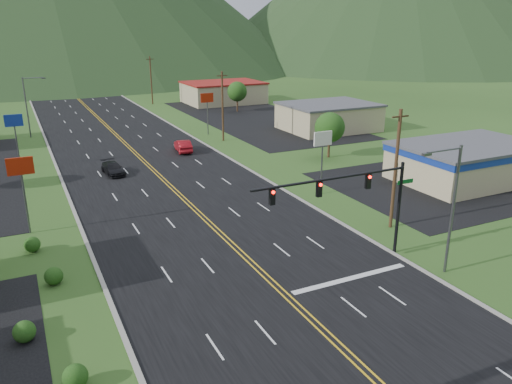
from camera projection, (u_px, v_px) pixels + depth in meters
name	position (u px, v px, depth m)	size (l,w,h in m)	color
traffic_signal	(355.00, 192.00, 34.22)	(13.10, 0.43, 7.00)	black
streetlight_east	(450.00, 202.00, 32.81)	(3.28, 0.25, 9.00)	#59595E
streetlight_west	(28.00, 103.00, 74.43)	(3.28, 0.25, 9.00)	#59595E
building_east_near	(468.00, 160.00, 54.34)	(15.40, 10.40, 4.10)	tan
building_east_mid	(329.00, 116.00, 80.77)	(14.40, 11.40, 4.30)	tan
building_east_far	(223.00, 92.00, 108.89)	(16.40, 12.40, 4.50)	tan
pole_sign_west_a	(21.00, 174.00, 39.43)	(2.00, 0.18, 6.40)	#59595E
pole_sign_west_b	(14.00, 126.00, 58.17)	(2.00, 0.18, 6.40)	#59595E
pole_sign_east_a	(323.00, 145.00, 48.94)	(2.00, 0.18, 6.40)	#59595E
pole_sign_east_b	(207.00, 102.00, 76.21)	(2.00, 0.18, 6.40)	#59595E
tree_east_a	(330.00, 127.00, 63.28)	(3.84, 3.84, 5.82)	#382314
tree_east_b	(237.00, 92.00, 97.32)	(3.84, 3.84, 5.82)	#382314
utility_pole_a	(396.00, 169.00, 40.61)	(1.60, 0.28, 10.00)	#382314
utility_pole_b	(223.00, 106.00, 72.13)	(1.60, 0.28, 10.00)	#382314
utility_pole_c	(151.00, 80.00, 106.21)	(1.60, 0.28, 10.00)	#382314
utility_pole_d	(114.00, 66.00, 140.29)	(1.60, 0.28, 10.00)	#382314
car_dark_mid	(113.00, 169.00, 56.87)	(1.84, 4.54, 1.32)	black
car_red_far	(183.00, 146.00, 66.96)	(1.69, 4.85, 1.60)	maroon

